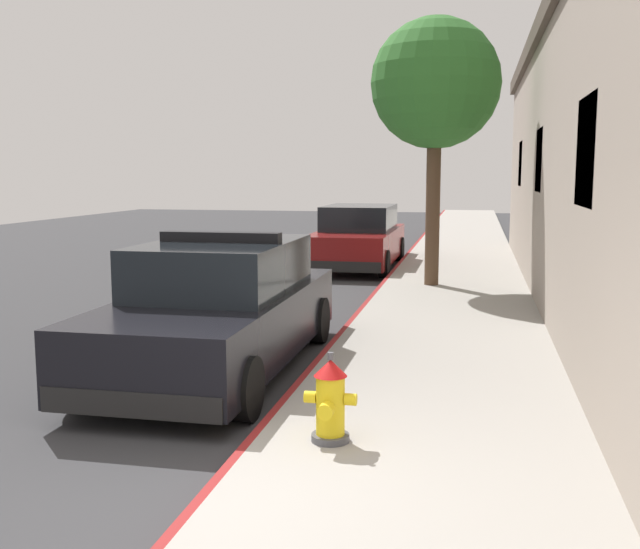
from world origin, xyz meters
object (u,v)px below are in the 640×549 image
police_cruiser (220,309)px  parked_car_silver_ahead (359,238)px  fire_hydrant (330,401)px  street_tree (435,85)px

police_cruiser → parked_car_silver_ahead: 10.00m
police_cruiser → parked_car_silver_ahead: size_ratio=1.00×
police_cruiser → fire_hydrant: (1.86, -2.54, -0.23)m
fire_hydrant → police_cruiser: bearing=126.1°
police_cruiser → street_tree: bearing=71.3°
parked_car_silver_ahead → fire_hydrant: bearing=-82.2°
police_cruiser → parked_car_silver_ahead: police_cruiser is taller
police_cruiser → fire_hydrant: bearing=-53.9°
parked_car_silver_ahead → street_tree: street_tree is taller
fire_hydrant → parked_car_silver_ahead: bearing=97.8°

